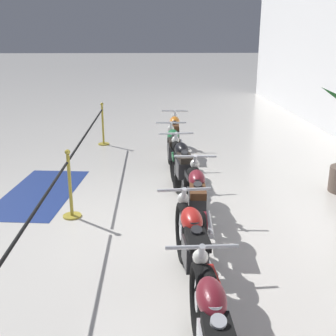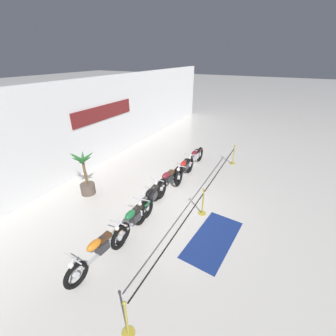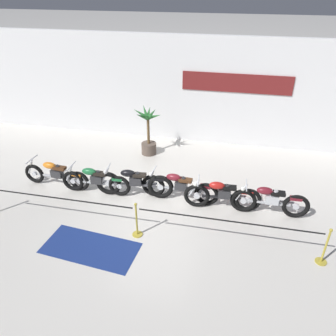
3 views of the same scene
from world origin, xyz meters
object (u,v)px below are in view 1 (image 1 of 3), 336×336
at_px(motorcycle_maroon_3, 197,207).
at_px(stanchion_mid_left, 71,195).
at_px(motorcycle_red_4, 194,256).
at_px(floor_banner, 40,192).
at_px(motorcycle_orange_0, 175,137).
at_px(motorcycle_green_1, 174,154).
at_px(motorcycle_black_2, 183,172).
at_px(stanchion_far_left, 82,149).

relative_size(motorcycle_maroon_3, stanchion_mid_left, 2.32).
xyz_separation_m(motorcycle_red_4, floor_banner, (-3.15, -2.38, -0.48)).
bearing_deg(motorcycle_orange_0, motorcycle_green_1, -3.63).
bearing_deg(motorcycle_maroon_3, stanchion_mid_left, -114.00).
xyz_separation_m(motorcycle_maroon_3, stanchion_mid_left, (-0.80, -1.81, -0.11)).
height_order(motorcycle_orange_0, motorcycle_black_2, motorcycle_black_2).
bearing_deg(stanchion_far_left, motorcycle_black_2, 69.86).
bearing_deg(stanchion_mid_left, motorcycle_green_1, 138.53).
xyz_separation_m(motorcycle_green_1, motorcycle_maroon_3, (2.65, 0.17, 0.01)).
relative_size(motorcycle_green_1, motorcycle_red_4, 1.00).
xyz_separation_m(motorcycle_black_2, stanchion_mid_left, (0.61, -1.72, -0.13)).
height_order(motorcycle_maroon_3, floor_banner, motorcycle_maroon_3).
distance_m(motorcycle_black_2, stanchion_far_left, 1.85).
distance_m(motorcycle_orange_0, stanchion_mid_left, 3.69).
bearing_deg(motorcycle_red_4, stanchion_mid_left, -142.20).
height_order(motorcycle_green_1, motorcycle_red_4, motorcycle_red_4).
distance_m(motorcycle_black_2, floor_banner, 2.54).
relative_size(motorcycle_orange_0, motorcycle_black_2, 0.95).
height_order(motorcycle_red_4, stanchion_far_left, stanchion_far_left).
bearing_deg(motorcycle_green_1, motorcycle_red_4, 0.10).
relative_size(motorcycle_green_1, motorcycle_maroon_3, 0.93).
bearing_deg(stanchion_far_left, motorcycle_red_4, 26.07).
xyz_separation_m(motorcycle_black_2, motorcycle_maroon_3, (1.41, 0.08, -0.02)).
xyz_separation_m(motorcycle_black_2, floor_banner, (-0.43, -2.46, -0.48)).
distance_m(motorcycle_orange_0, motorcycle_red_4, 5.38).
distance_m(motorcycle_orange_0, motorcycle_black_2, 2.66).
height_order(motorcycle_maroon_3, motorcycle_red_4, motorcycle_red_4).
height_order(motorcycle_black_2, stanchion_far_left, stanchion_far_left).
bearing_deg(floor_banner, motorcycle_orange_0, 137.76).
xyz_separation_m(motorcycle_orange_0, floor_banner, (2.23, -2.46, -0.45)).
bearing_deg(motorcycle_black_2, floor_banner, -99.97).
distance_m(motorcycle_black_2, stanchion_mid_left, 1.83).
relative_size(motorcycle_red_4, floor_banner, 0.92).
distance_m(motorcycle_red_4, stanchion_far_left, 3.74).
relative_size(motorcycle_red_4, stanchion_far_left, 0.25).
height_order(motorcycle_black_2, motorcycle_maroon_3, motorcycle_black_2).
relative_size(motorcycle_black_2, motorcycle_maroon_3, 1.01).
xyz_separation_m(stanchion_far_left, floor_banner, (0.20, -0.74, -0.72)).
distance_m(motorcycle_maroon_3, floor_banner, 3.17).
bearing_deg(motorcycle_maroon_3, floor_banner, -125.92).
bearing_deg(floor_banner, motorcycle_maroon_3, 59.66).
height_order(motorcycle_green_1, floor_banner, motorcycle_green_1).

